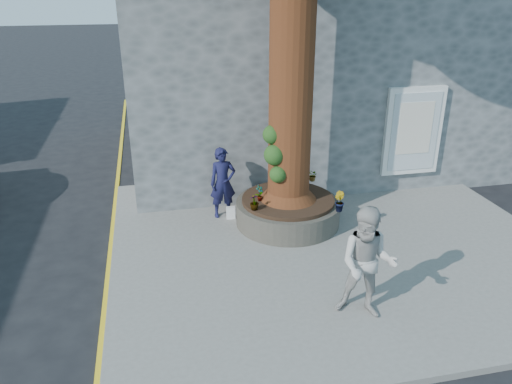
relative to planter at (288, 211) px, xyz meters
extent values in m
plane|color=black|center=(-0.80, -2.00, -0.41)|extent=(120.00, 120.00, 0.00)
cube|color=slate|center=(0.70, -1.00, -0.35)|extent=(9.00, 8.00, 0.12)
cube|color=yellow|center=(-3.85, -1.00, -0.41)|extent=(0.10, 30.00, 0.01)
cube|color=#545759|center=(1.70, 5.20, 2.59)|extent=(10.00, 8.00, 6.00)
cube|color=white|center=(3.50, 1.14, 1.29)|extent=(1.50, 0.12, 2.20)
cube|color=silver|center=(3.50, 1.08, 1.29)|extent=(1.25, 0.04, 1.95)
cube|color=silver|center=(3.50, 1.06, 1.39)|extent=(0.90, 0.02, 1.30)
cylinder|color=black|center=(0.00, 0.00, -0.03)|extent=(2.30, 2.30, 0.52)
cylinder|color=black|center=(0.00, 0.00, 0.27)|extent=(2.04, 2.04, 0.08)
cylinder|color=#441C11|center=(0.00, 0.00, 4.06)|extent=(0.90, 0.90, 7.50)
cone|color=#441C11|center=(0.00, 0.00, 0.66)|extent=(1.24, 1.24, 0.70)
sphere|color=#194316|center=(-0.38, -0.20, 1.41)|extent=(0.44, 0.44, 0.44)
sphere|color=#194316|center=(-0.32, -0.30, 1.01)|extent=(0.36, 0.36, 0.36)
sphere|color=#194316|center=(-0.40, -0.08, 1.81)|extent=(0.40, 0.40, 0.40)
imported|color=#141538|center=(-1.35, 0.66, 0.52)|extent=(0.62, 0.43, 1.63)
imported|color=#ACA9A5|center=(0.30, -3.46, 0.65)|extent=(1.15, 1.06, 1.89)
cube|color=white|center=(-1.21, 0.48, -0.15)|extent=(0.21, 0.14, 0.28)
imported|color=gray|center=(-0.65, -0.01, 0.49)|extent=(0.23, 0.21, 0.36)
imported|color=gray|center=(0.85, -0.85, 0.52)|extent=(0.26, 0.26, 0.42)
imported|color=gray|center=(-0.85, -0.42, 0.48)|extent=(0.23, 0.23, 0.34)
imported|color=gray|center=(0.85, 0.85, 0.45)|extent=(0.33, 0.34, 0.29)
camera|label=1|loc=(-2.84, -9.66, 4.75)|focal=35.00mm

